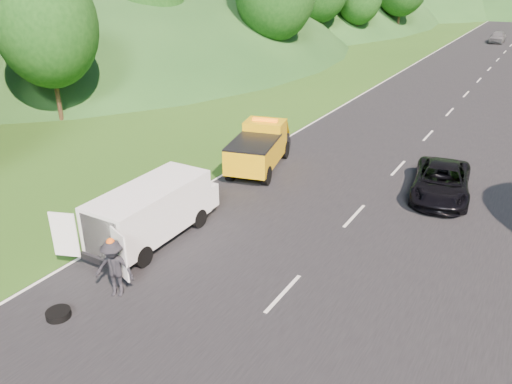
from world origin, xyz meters
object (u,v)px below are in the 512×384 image
Objects in this scene: spare_tire at (59,317)px; passing_suv at (439,196)px; tow_truck at (260,147)px; woman at (166,221)px; worker at (118,295)px; child at (166,241)px; white_van at (153,209)px; suitcase at (170,199)px.

passing_suv reaches higher than spare_tire.
woman is (-0.26, -6.70, -1.10)m from tow_truck.
tow_truck is 2.98× the size of worker.
white_van is at bearing -138.89° from child.
suitcase is at bearing -115.50° from tow_truck.
suitcase is (-1.78, 2.38, 0.26)m from child.
passing_suv reaches higher than suitcase.
white_van is at bearing -147.73° from woman.
white_van is at bearing -102.33° from tow_truck.
child is at bearing 82.36° from worker.
woman is 2.35× the size of spare_tire.
tow_truck is at bearing 75.39° from worker.
tow_truck reaches higher than suitcase.
tow_truck is at bearing 94.20° from spare_tire.
passing_suv is (8.60, 7.87, 0.00)m from woman.
tow_truck reaches higher than passing_suv.
white_van reaches higher than woman.
tow_truck is 3.39× the size of woman.
child is at bearing -132.03° from woman.
spare_tire is at bearing -134.53° from worker.
child is 2.98m from suitcase.
spare_tire is (2.01, -7.30, -0.26)m from suitcase.
passing_suv is at bearing -39.48° from woman.
child is 1.29× the size of spare_tire.
woman reaches higher than suitcase.
worker reaches higher than spare_tire.
passing_suv is at bearing 38.52° from worker.
tow_truck is 7.92m from white_van.
woman is at bearing -106.61° from tow_truck.
tow_truck is 6.80m from woman.
suitcase reaches higher than spare_tire.
passing_suv reaches higher than child.
tow_truck is at bearing 178.66° from passing_suv.
child is (0.42, 0.06, -1.18)m from white_van.
passing_suv is at bearing 62.02° from spare_tire.
white_van is at bearing 97.64° from spare_tire.
passing_suv is (7.64, 9.02, 0.00)m from child.
suitcase is 11.52m from passing_suv.
suitcase is 0.74× the size of spare_tire.
child is at bearing 92.72° from spare_tire.
suitcase is at bearing 118.02° from white_van.
passing_suv is (8.34, 1.17, -1.10)m from tow_truck.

